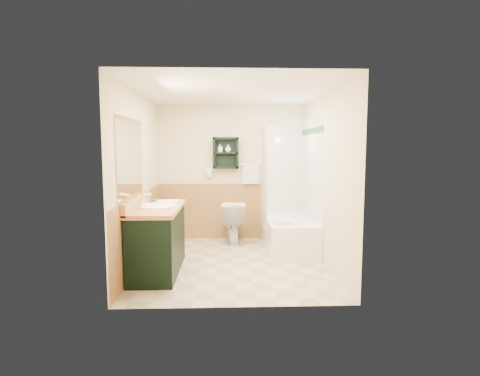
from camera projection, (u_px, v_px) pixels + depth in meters
name	position (u px, v px, depth m)	size (l,w,h in m)	color
floor	(233.00, 263.00, 5.34)	(3.00, 3.00, 0.00)	#C8B992
back_wall	(231.00, 172.00, 6.72)	(2.60, 0.04, 2.40)	#FFEEC7
left_wall	(137.00, 180.00, 5.16)	(0.04, 3.00, 2.40)	#FFEEC7
right_wall	(327.00, 179.00, 5.26)	(0.04, 3.00, 2.40)	#FFEEC7
ceiling	(233.00, 90.00, 5.08)	(2.60, 3.00, 0.04)	white
wainscot_left	(141.00, 229.00, 5.24)	(2.98, 2.98, 1.00)	#B28748
wainscot_back	(231.00, 211.00, 6.76)	(2.58, 2.58, 1.00)	#B28748
mirror_frame	(130.00, 159.00, 4.59)	(1.30, 1.30, 1.00)	#985A31
mirror_glass	(131.00, 159.00, 4.59)	(1.20, 1.20, 0.90)	white
tile_right	(311.00, 184.00, 6.02)	(1.50, 1.50, 2.10)	white
tile_back	(288.00, 181.00, 6.73)	(0.95, 0.95, 2.10)	white
tile_accent	(312.00, 131.00, 5.93)	(1.50, 1.50, 0.10)	#124122
wall_shelf	(226.00, 153.00, 6.57)	(0.45, 0.15, 0.55)	black
hair_dryer	(209.00, 173.00, 6.62)	(0.10, 0.24, 0.18)	white
towel_bar	(251.00, 164.00, 6.65)	(0.40, 0.06, 0.40)	silver
curtain_rod	(265.00, 125.00, 5.89)	(0.03, 0.03, 1.60)	silver
shower_curtain	(264.00, 178.00, 6.16)	(1.05, 1.05, 1.70)	beige
vanity	(158.00, 239.00, 4.92)	(0.59, 1.38, 0.87)	black
bathtub	(289.00, 233.00, 6.11)	(0.74, 1.50, 0.50)	white
toilet	(232.00, 222.00, 6.44)	(0.41, 0.74, 0.72)	white
counter_towel	(168.00, 202.00, 5.15)	(0.30, 0.24, 0.04)	silver
vanity_book	(149.00, 194.00, 5.17)	(0.18, 0.02, 0.24)	black
tub_towel	(283.00, 222.00, 5.59)	(0.25, 0.21, 0.07)	silver
soap_bottle_a	(220.00, 150.00, 6.55)	(0.06, 0.14, 0.06)	white
soap_bottle_b	(228.00, 149.00, 6.56)	(0.10, 0.13, 0.10)	white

